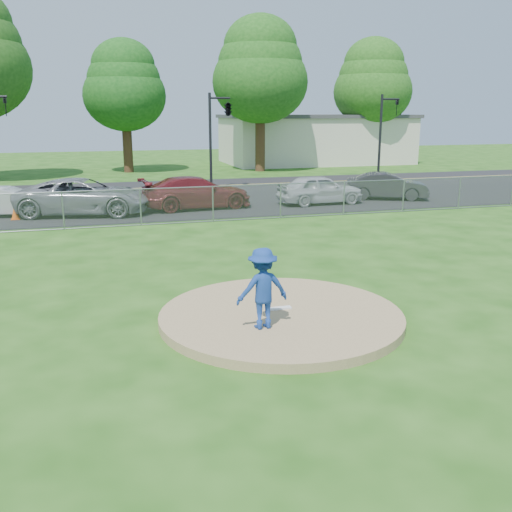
{
  "coord_description": "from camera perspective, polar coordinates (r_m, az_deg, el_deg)",
  "views": [
    {
      "loc": [
        -3.85,
        -11.33,
        4.51
      ],
      "look_at": [
        0.0,
        2.0,
        1.0
      ],
      "focal_mm": 40.0,
      "sensor_mm": 36.0,
      "label": 1
    }
  ],
  "objects": [
    {
      "name": "ground",
      "position": [
        22.14,
        -5.76,
        2.37
      ],
      "size": [
        120.0,
        120.0,
        0.0
      ],
      "primitive_type": "plane",
      "color": "#1C4A10",
      "rests_on": "ground"
    },
    {
      "name": "pitchers_mound",
      "position": [
        12.75,
        2.51,
        -6.05
      ],
      "size": [
        5.4,
        5.4,
        0.2
      ],
      "primitive_type": "cylinder",
      "color": "#987C53",
      "rests_on": "ground"
    },
    {
      "name": "pitching_rubber",
      "position": [
        12.89,
        2.23,
        -5.25
      ],
      "size": [
        0.6,
        0.15,
        0.04
      ],
      "primitive_type": "cube",
      "color": "white",
      "rests_on": "pitchers_mound"
    },
    {
      "name": "chain_link_fence",
      "position": [
        23.94,
        -6.68,
        5.06
      ],
      "size": [
        40.0,
        0.06,
        1.5
      ],
      "primitive_type": "cube",
      "color": "gray",
      "rests_on": "ground"
    },
    {
      "name": "parking_lot",
      "position": [
        28.46,
        -8.16,
        4.94
      ],
      "size": [
        50.0,
        8.0,
        0.01
      ],
      "primitive_type": "cube",
      "color": "black",
      "rests_on": "ground"
    },
    {
      "name": "street",
      "position": [
        35.82,
        -9.88,
        6.76
      ],
      "size": [
        60.0,
        7.0,
        0.01
      ],
      "primitive_type": "cube",
      "color": "black",
      "rests_on": "ground"
    },
    {
      "name": "commercial_building",
      "position": [
        53.23,
        5.92,
        11.59
      ],
      "size": [
        16.4,
        9.4,
        4.3
      ],
      "color": "beige",
      "rests_on": "ground"
    },
    {
      "name": "tree_center",
      "position": [
        45.46,
        -13.04,
        16.31
      ],
      "size": [
        6.16,
        6.16,
        9.84
      ],
      "color": "#3B2215",
      "rests_on": "ground"
    },
    {
      "name": "tree_right",
      "position": [
        45.31,
        0.43,
        18.17
      ],
      "size": [
        7.28,
        7.28,
        11.63
      ],
      "color": "#3D2516",
      "rests_on": "ground"
    },
    {
      "name": "tree_far_right",
      "position": [
        52.17,
        11.61,
        16.72
      ],
      "size": [
        6.72,
        6.72,
        10.74
      ],
      "color": "#382714",
      "rests_on": "ground"
    },
    {
      "name": "traffic_signal_center",
      "position": [
        34.24,
        -3.0,
        14.34
      ],
      "size": [
        1.42,
        2.48,
        5.6
      ],
      "color": "black",
      "rests_on": "ground"
    },
    {
      "name": "traffic_signal_right",
      "position": [
        37.94,
        12.66,
        12.12
      ],
      "size": [
        1.28,
        0.2,
        5.6
      ],
      "color": "black",
      "rests_on": "ground"
    },
    {
      "name": "pitcher",
      "position": [
        11.57,
        0.66,
        -3.26
      ],
      "size": [
        1.13,
        0.7,
        1.68
      ],
      "primitive_type": "imported",
      "rotation": [
        0.0,
        0.0,
        3.21
      ],
      "color": "navy",
      "rests_on": "pitchers_mound"
    },
    {
      "name": "traffic_cone",
      "position": [
        26.74,
        -22.96,
        4.1
      ],
      "size": [
        0.34,
        0.34,
        0.66
      ],
      "primitive_type": "cone",
      "color": "#E3550B",
      "rests_on": "parking_lot"
    },
    {
      "name": "parked_car_white",
      "position": [
        27.69,
        -23.44,
        5.01
      ],
      "size": [
        4.02,
        1.85,
        1.28
      ],
      "primitive_type": "imported",
      "rotation": [
        0.0,
        0.0,
        1.44
      ],
      "color": "silver",
      "rests_on": "parking_lot"
    },
    {
      "name": "parked_car_gray",
      "position": [
        26.93,
        -16.85,
        5.72
      ],
      "size": [
        6.29,
        3.82,
        1.63
      ],
      "primitive_type": "imported",
      "rotation": [
        0.0,
        0.0,
        1.37
      ],
      "color": "gray",
      "rests_on": "parking_lot"
    },
    {
      "name": "parked_car_darkred",
      "position": [
        27.58,
        -5.98,
        6.34
      ],
      "size": [
        5.47,
        2.67,
        1.53
      ],
      "primitive_type": "imported",
      "rotation": [
        0.0,
        0.0,
        1.67
      ],
      "color": "maroon",
      "rests_on": "parking_lot"
    },
    {
      "name": "parked_car_pearl",
      "position": [
        29.03,
        6.42,
        6.65
      ],
      "size": [
        4.38,
        1.92,
        1.47
      ],
      "primitive_type": "imported",
      "rotation": [
        0.0,
        0.0,
        1.62
      ],
      "color": "silver",
      "rests_on": "parking_lot"
    },
    {
      "name": "parked_car_charcoal",
      "position": [
        31.25,
        12.96,
        6.85
      ],
      "size": [
        4.48,
        3.06,
        1.4
      ],
      "primitive_type": "imported",
      "rotation": [
        0.0,
        0.0,
        1.16
      ],
      "color": "#272729",
      "rests_on": "parking_lot"
    }
  ]
}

